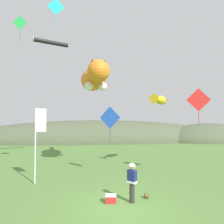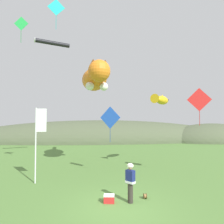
% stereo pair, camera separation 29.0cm
% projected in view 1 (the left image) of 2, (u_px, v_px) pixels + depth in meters
% --- Properties ---
extents(ground_plane, '(120.00, 120.00, 0.00)m').
position_uv_depth(ground_plane, '(122.00, 207.00, 8.71)').
color(ground_plane, '#517A38').
extents(distant_hill_ridge, '(53.44, 13.09, 7.35)m').
position_uv_depth(distant_hill_ridge, '(120.00, 141.00, 35.63)').
color(distant_hill_ridge, '#4C563D').
rests_on(distant_hill_ridge, ground).
extents(festival_attendant, '(0.47, 0.49, 1.77)m').
position_uv_depth(festival_attendant, '(132.00, 182.00, 9.17)').
color(festival_attendant, '#332D28').
rests_on(festival_attendant, ground).
extents(kite_spool, '(0.14, 0.25, 0.25)m').
position_uv_depth(kite_spool, '(146.00, 196.00, 9.63)').
color(kite_spool, olive).
rests_on(kite_spool, ground).
extents(picnic_cooler, '(0.53, 0.38, 0.36)m').
position_uv_depth(picnic_cooler, '(111.00, 199.00, 9.13)').
color(picnic_cooler, red).
rests_on(picnic_cooler, ground).
extents(festival_banner_pole, '(0.66, 0.08, 4.52)m').
position_uv_depth(festival_banner_pole, '(38.00, 134.00, 11.91)').
color(festival_banner_pole, silver).
rests_on(festival_banner_pole, ground).
extents(kite_giant_cat, '(2.60, 7.15, 2.18)m').
position_uv_depth(kite_giant_cat, '(94.00, 79.00, 16.51)').
color(kite_giant_cat, orange).
extents(kite_fish_windsock, '(2.23, 2.53, 0.82)m').
position_uv_depth(kite_fish_windsock, '(160.00, 100.00, 16.16)').
color(kite_fish_windsock, gold).
extents(kite_tube_streamer, '(2.91, 1.51, 0.44)m').
position_uv_depth(kite_tube_streamer, '(51.00, 42.00, 17.36)').
color(kite_tube_streamer, black).
extents(kite_diamond_green, '(1.01, 0.08, 1.91)m').
position_uv_depth(kite_diamond_green, '(20.00, 23.00, 14.09)').
color(kite_diamond_green, green).
extents(kite_diamond_red, '(1.43, 0.48, 2.40)m').
position_uv_depth(kite_diamond_red, '(198.00, 100.00, 12.82)').
color(kite_diamond_red, red).
extents(kite_diamond_teal, '(1.09, 0.18, 2.00)m').
position_uv_depth(kite_diamond_teal, '(56.00, 7.00, 12.81)').
color(kite_diamond_teal, '#19BFBF').
extents(kite_diamond_blue, '(1.30, 0.80, 2.42)m').
position_uv_depth(kite_diamond_blue, '(110.00, 118.00, 13.48)').
color(kite_diamond_blue, blue).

